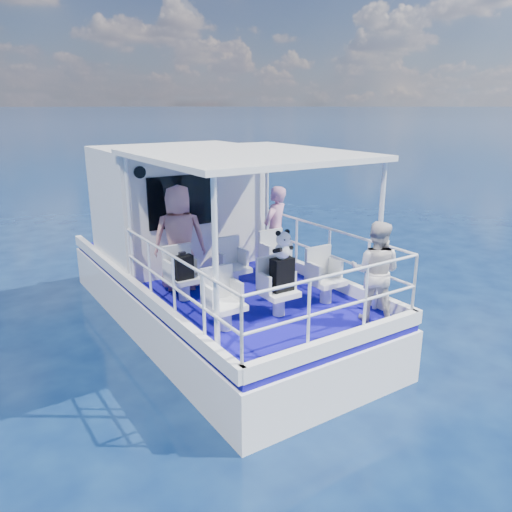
{
  "coord_description": "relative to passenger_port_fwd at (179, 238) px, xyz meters",
  "views": [
    {
      "loc": [
        -3.97,
        -6.57,
        3.85
      ],
      "look_at": [
        0.06,
        -0.4,
        1.61
      ],
      "focal_mm": 35.0,
      "sensor_mm": 36.0,
      "label": 1
    }
  ],
  "objects": [
    {
      "name": "seat_stbd_fwd",
      "position": [
        1.62,
        -0.49,
        -0.68
      ],
      "size": [
        0.48,
        0.46,
        0.38
      ],
      "primitive_type": "cube",
      "color": "white",
      "rests_on": "deck"
    },
    {
      "name": "backpack_port",
      "position": [
        -0.22,
        -0.58,
        -0.3
      ],
      "size": [
        0.28,
        0.16,
        0.37
      ],
      "primitive_type": "cube",
      "color": "black",
      "rests_on": "seat_port_fwd"
    },
    {
      "name": "backpack_center",
      "position": [
        0.76,
        -1.81,
        -0.24
      ],
      "size": [
        0.33,
        0.18,
        0.49
      ],
      "primitive_type": "cube",
      "color": "black",
      "rests_on": "seat_center_aft"
    },
    {
      "name": "cabin",
      "position": [
        0.72,
        1.61,
        0.23
      ],
      "size": [
        2.85,
        2.0,
        2.2
      ],
      "primitive_type": "cube",
      "color": "white",
      "rests_on": "deck"
    },
    {
      "name": "panda",
      "position": [
        0.75,
        -1.82,
        0.2
      ],
      "size": [
        0.27,
        0.22,
        0.41
      ],
      "primitive_type": null,
      "color": "white",
      "rests_on": "backpack_center"
    },
    {
      "name": "ground",
      "position": [
        0.72,
        -0.69,
        -1.77
      ],
      "size": [
        2000.0,
        2000.0,
        0.0
      ],
      "primitive_type": "plane",
      "color": "#08183A",
      "rests_on": "ground"
    },
    {
      "name": "seat_center_aft",
      "position": [
        0.72,
        -1.79,
        -0.68
      ],
      "size": [
        0.48,
        0.46,
        0.38
      ],
      "primitive_type": "cube",
      "color": "white",
      "rests_on": "deck"
    },
    {
      "name": "passenger_stbd_aft",
      "position": [
        1.74,
        -2.66,
        -0.15
      ],
      "size": [
        0.85,
        0.89,
        1.45
      ],
      "primitive_type": "imported",
      "rotation": [
        0.0,
        0.0,
        2.19
      ],
      "color": "silver",
      "rests_on": "deck"
    },
    {
      "name": "canopy",
      "position": [
        0.72,
        -0.89,
        1.37
      ],
      "size": [
        3.0,
        3.2,
        0.08
      ],
      "primitive_type": "cube",
      "color": "white",
      "rests_on": "cabin"
    },
    {
      "name": "deck",
      "position": [
        0.72,
        0.31,
        -0.92
      ],
      "size": [
        2.9,
        6.9,
        0.1
      ],
      "primitive_type": "cube",
      "color": "#0F087A",
      "rests_on": "hull"
    },
    {
      "name": "seat_center_fwd",
      "position": [
        0.72,
        -0.49,
        -0.68
      ],
      "size": [
        0.48,
        0.46,
        0.38
      ],
      "primitive_type": "cube",
      "color": "white",
      "rests_on": "deck"
    },
    {
      "name": "railings",
      "position": [
        0.72,
        -1.27,
        -0.37
      ],
      "size": [
        2.84,
        3.59,
        1.0
      ],
      "primitive_type": null,
      "color": "white",
      "rests_on": "deck"
    },
    {
      "name": "compact_camera",
      "position": [
        -0.23,
        -0.58,
        -0.09
      ],
      "size": [
        0.1,
        0.06,
        0.06
      ],
      "primitive_type": "cube",
      "color": "black",
      "rests_on": "backpack_port"
    },
    {
      "name": "passenger_port_fwd",
      "position": [
        0.0,
        0.0,
        0.0
      ],
      "size": [
        0.78,
        0.69,
        1.74
      ],
      "primitive_type": "imported",
      "rotation": [
        0.0,
        0.0,
        2.71
      ],
      "color": "tan",
      "rests_on": "deck"
    },
    {
      "name": "canopy_posts",
      "position": [
        0.72,
        -0.94,
        0.23
      ],
      "size": [
        2.77,
        2.97,
        2.2
      ],
      "color": "white",
      "rests_on": "deck"
    },
    {
      "name": "hull",
      "position": [
        0.72,
        0.31,
        -1.77
      ],
      "size": [
        3.0,
        7.0,
        1.6
      ],
      "primitive_type": "cube",
      "color": "white",
      "rests_on": "ground"
    },
    {
      "name": "seat_port_fwd",
      "position": [
        -0.18,
        -0.49,
        -0.68
      ],
      "size": [
        0.48,
        0.46,
        0.38
      ],
      "primitive_type": "cube",
      "color": "white",
      "rests_on": "deck"
    },
    {
      "name": "seat_port_aft",
      "position": [
        -0.18,
        -1.79,
        -0.68
      ],
      "size": [
        0.48,
        0.46,
        0.38
      ],
      "primitive_type": "cube",
      "color": "white",
      "rests_on": "deck"
    },
    {
      "name": "seat_stbd_aft",
      "position": [
        1.62,
        -1.79,
        -0.68
      ],
      "size": [
        0.48,
        0.46,
        0.38
      ],
      "primitive_type": "cube",
      "color": "white",
      "rests_on": "deck"
    },
    {
      "name": "passenger_stbd_fwd",
      "position": [
        1.81,
        -0.14,
        -0.08
      ],
      "size": [
        0.68,
        0.58,
        1.58
      ],
      "primitive_type": "imported",
      "rotation": [
        0.0,
        0.0,
        3.56
      ],
      "color": "pink",
      "rests_on": "deck"
    }
  ]
}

